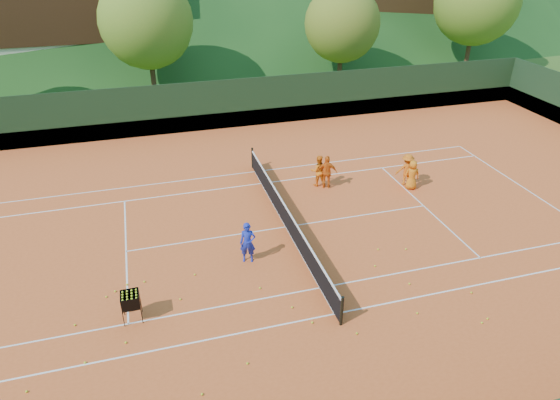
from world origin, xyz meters
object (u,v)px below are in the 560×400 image
object	(u,v)px
student_a	(318,171)
tennis_net	(286,217)
coach	(248,243)
student_d	(407,170)
student_c	(412,175)
ball_hopper	(130,300)
student_b	(327,172)

from	to	relation	value
student_a	tennis_net	size ratio (longest dim) A/B	0.13
student_a	tennis_net	bearing A→B (deg)	60.26
coach	student_a	distance (m)	6.84
tennis_net	student_d	bearing A→B (deg)	17.76
student_c	tennis_net	size ratio (longest dim) A/B	0.12
tennis_net	ball_hopper	distance (m)	7.36
ball_hopper	student_c	bearing A→B (deg)	23.45
student_b	tennis_net	distance (m)	4.06
coach	student_a	world-z (taller)	coach
student_b	coach	bearing A→B (deg)	67.72
student_a	tennis_net	distance (m)	4.11
student_b	ball_hopper	world-z (taller)	student_b
tennis_net	ball_hopper	bearing A→B (deg)	-147.78
student_c	student_d	size ratio (longest dim) A/B	0.91
coach	tennis_net	xyz separation A→B (m)	(2.02, 1.87, -0.30)
coach	student_d	xyz separation A→B (m)	(8.65, 3.99, -0.01)
student_a	ball_hopper	distance (m)	11.31
student_b	tennis_net	world-z (taller)	student_b
student_b	ball_hopper	size ratio (longest dim) A/B	1.61
student_b	student_d	world-z (taller)	student_b
coach	ball_hopper	distance (m)	4.68
coach	student_c	world-z (taller)	coach
student_d	ball_hopper	xyz separation A→B (m)	(-12.85, -6.05, -0.04)
student_d	tennis_net	bearing A→B (deg)	35.72
coach	tennis_net	distance (m)	2.77
coach	ball_hopper	bearing A→B (deg)	-137.69
student_a	student_d	bearing A→B (deg)	173.66
student_d	student_b	bearing A→B (deg)	6.81
student_b	student_d	bearing A→B (deg)	-167.51
coach	student_d	distance (m)	9.53
coach	student_b	distance (m)	6.80
student_b	student_c	world-z (taller)	student_b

